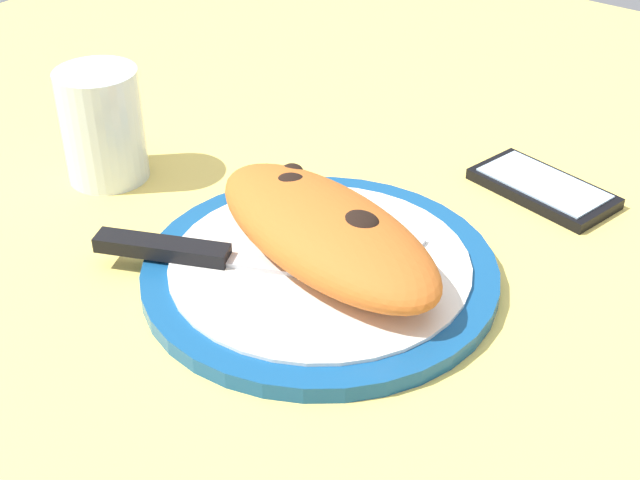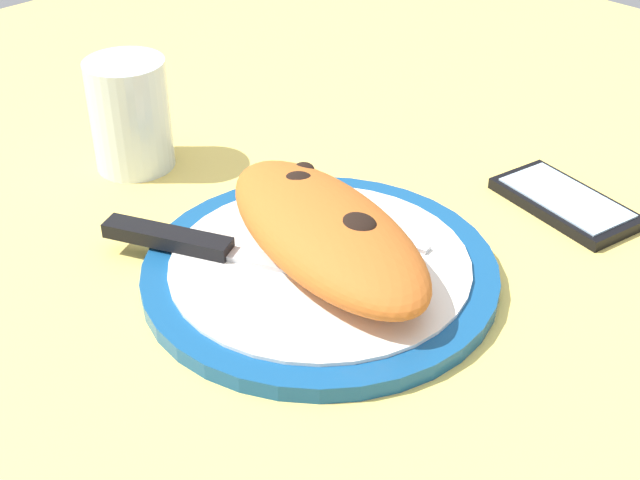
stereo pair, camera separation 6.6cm
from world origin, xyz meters
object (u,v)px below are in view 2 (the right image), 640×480
Objects in this scene: calzone at (329,234)px; smartphone at (565,202)px; knife at (200,245)px; fork at (328,214)px; water_glass at (131,122)px; plate at (320,271)px.

calzone is 23.36cm from smartphone.
knife is (8.00, 6.15, -1.98)cm from calzone.
fork is 1.50× the size of water_glass.
smartphone is at bearing -146.32° from water_glass.
smartphone is 39.74cm from water_glass.
plate is 2.64× the size of water_glass.
calzone is 6.75cm from fork.
fork is at bearing -50.97° from plate.
fork is at bearing -168.02° from water_glass.
water_glass is at bearing 0.03° from calzone.
knife reaches higher than fork.
knife is 2.12× the size of water_glass.
calzone reaches higher than smartphone.
smartphone is at bearing -108.73° from plate.
calzone is 1.14× the size of knife.
fork is (4.51, -4.47, -2.28)cm from calzone.
calzone is at bearing -122.48° from plate.
fork is 0.71× the size of knife.
water_glass is at bearing -19.18° from knife.
smartphone is at bearing -123.99° from fork.
fork is 21.08cm from smartphone.
fork is (4.12, -5.09, 1.04)cm from plate.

